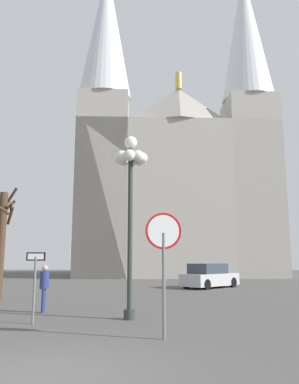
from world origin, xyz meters
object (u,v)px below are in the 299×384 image
Objects in this scene: one_way_arrow_sign at (35,278)px; street_lamp at (130,179)px; bare_tree at (1,239)px; stop_sign at (164,248)px; cathedral at (175,175)px; parked_car_near_silver at (209,276)px; pedestrian_walking at (44,284)px.

street_lamp is (2.72, 0.98, 3.20)m from one_way_arrow_sign.
one_way_arrow_sign is 0.39× the size of bare_tree.
street_lamp reaches higher than stop_sign.
street_lamp is at bearing -93.83° from cathedral.
cathedral is 17.39× the size of one_way_arrow_sign.
stop_sign is 16.56m from parked_car_near_silver.
street_lamp is at bearing 19.91° from one_way_arrow_sign.
pedestrian_walking is (-3.19, 1.37, -3.50)m from street_lamp.
parked_car_near_silver is at bearing 80.43° from stop_sign.
stop_sign is at bearing -69.12° from street_lamp.
parked_car_near_silver is (1.88, -16.45, -10.49)m from cathedral.
parked_car_near_silver is (10.61, 7.75, -2.06)m from bare_tree.
bare_tree is at bearing -109.85° from cathedral.
pedestrian_walking is (3.55, -4.19, -1.79)m from bare_tree.
stop_sign is at bearing -91.51° from cathedral.
stop_sign is at bearing -99.57° from parked_car_near_silver.
pedestrian_walking is at bearing -100.35° from cathedral.
one_way_arrow_sign is 4.31m from street_lamp.
street_lamp is 1.11× the size of bare_tree.
pedestrian_walking is (-5.18, -28.39, -10.23)m from cathedral.
stop_sign is 0.50× the size of street_lamp.
one_way_arrow_sign reaches higher than pedestrian_walking.
street_lamp is (-1.13, 2.96, 2.36)m from stop_sign.
street_lamp is 14.36m from parked_car_near_silver.
street_lamp reaches higher than pedestrian_walking.
street_lamp is at bearing -23.25° from pedestrian_walking.
parked_car_near_silver is 2.65× the size of pedestrian_walking.
street_lamp is (-1.99, -29.76, -6.72)m from cathedral.
parked_car_near_silver is at bearing 36.12° from bare_tree.
parked_car_near_silver is at bearing 59.39° from pedestrian_walking.
parked_car_near_silver is (6.59, 14.30, -0.57)m from one_way_arrow_sign.
street_lamp reaches higher than parked_car_near_silver.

